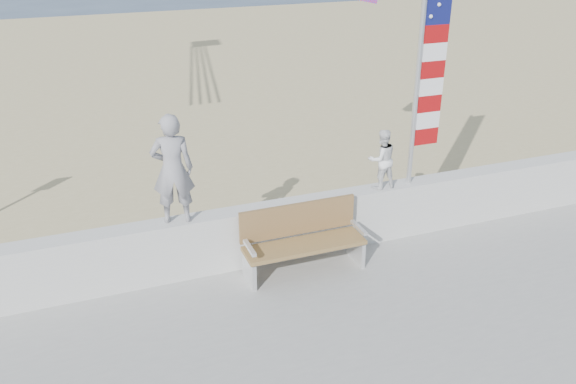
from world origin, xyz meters
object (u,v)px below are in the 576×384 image
Objects in this scene: child at (382,159)px; bench at (302,238)px; adult at (172,169)px; flag at (426,64)px.

child is 0.53× the size of bench.
adult is 0.45× the size of flag.
bench is (1.73, -0.45, -1.18)m from adult.
flag is (3.88, -0.00, 1.13)m from adult.
adult is 0.88× the size of bench.
child reaches higher than bench.
adult is 2.14m from bench.
bench is at bearing -168.07° from flag.
adult is at bearing 165.28° from bench.
adult is 4.04m from flag.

